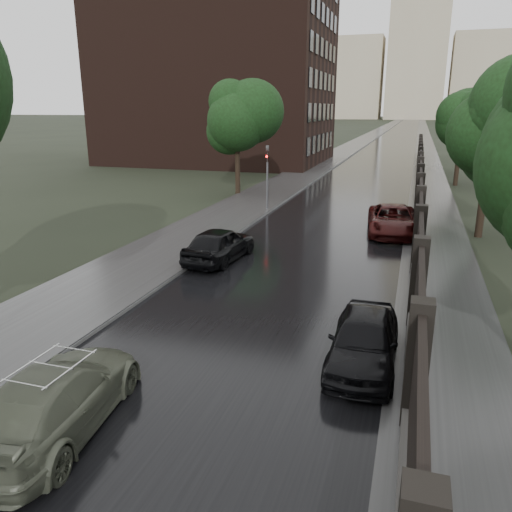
% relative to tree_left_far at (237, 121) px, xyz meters
% --- Properties ---
extents(road, '(8.00, 420.00, 0.02)m').
position_rel_tree_left_far_xyz_m(road, '(8.00, 160.00, -5.23)').
color(road, black).
rests_on(road, ground).
extents(sidewalk_left, '(4.00, 420.00, 0.16)m').
position_rel_tree_left_far_xyz_m(sidewalk_left, '(2.00, 160.00, -5.16)').
color(sidewalk_left, '#2D2D2D').
rests_on(sidewalk_left, ground).
extents(verge_right, '(3.00, 420.00, 0.08)m').
position_rel_tree_left_far_xyz_m(verge_right, '(13.50, 160.00, -5.20)').
color(verge_right, '#2D2D2D').
rests_on(verge_right, ground).
extents(fence_right, '(0.45, 75.72, 2.70)m').
position_rel_tree_left_far_xyz_m(fence_right, '(12.60, 2.01, -4.23)').
color(fence_right, '#383533').
rests_on(fence_right, ground).
extents(tree_left_far, '(4.25, 4.25, 7.39)m').
position_rel_tree_left_far_xyz_m(tree_left_far, '(0.00, 0.00, 0.00)').
color(tree_left_far, black).
rests_on(tree_left_far, ground).
extents(tree_right_b, '(4.08, 4.08, 7.01)m').
position_rel_tree_left_far_xyz_m(tree_right_b, '(15.50, -8.00, -0.29)').
color(tree_right_b, black).
rests_on(tree_right_b, ground).
extents(tree_right_c, '(4.08, 4.08, 7.01)m').
position_rel_tree_left_far_xyz_m(tree_right_c, '(15.50, 10.00, -0.29)').
color(tree_right_c, black).
rests_on(tree_right_c, ground).
extents(traffic_light, '(0.16, 0.32, 4.00)m').
position_rel_tree_left_far_xyz_m(traffic_light, '(3.70, -5.01, -2.84)').
color(traffic_light, '#59595E').
rests_on(traffic_light, ground).
extents(brick_building, '(24.00, 18.00, 20.00)m').
position_rel_tree_left_far_xyz_m(brick_building, '(-10.00, 22.00, 4.76)').
color(brick_building, black).
rests_on(brick_building, ground).
extents(stalinist_tower, '(92.00, 30.00, 159.00)m').
position_rel_tree_left_far_xyz_m(stalinist_tower, '(8.00, 270.00, 33.14)').
color(stalinist_tower, tan).
rests_on(stalinist_tower, ground).
extents(volga_sedan, '(2.56, 4.97, 1.38)m').
position_rel_tree_left_far_xyz_m(volga_sedan, '(5.93, -27.26, -4.55)').
color(volga_sedan, '#505544').
rests_on(volga_sedan, ground).
extents(hatchback_left, '(2.06, 4.39, 1.45)m').
position_rel_tree_left_far_xyz_m(hatchback_left, '(4.78, -15.67, -4.52)').
color(hatchback_left, black).
rests_on(hatchback_left, ground).
extents(car_right_near, '(1.65, 4.02, 1.36)m').
position_rel_tree_left_far_xyz_m(car_right_near, '(11.40, -22.79, -4.56)').
color(car_right_near, black).
rests_on(car_right_near, ground).
extents(car_right_far, '(2.91, 5.41, 1.44)m').
position_rel_tree_left_far_xyz_m(car_right_far, '(11.40, -8.71, -4.52)').
color(car_right_far, black).
rests_on(car_right_far, ground).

